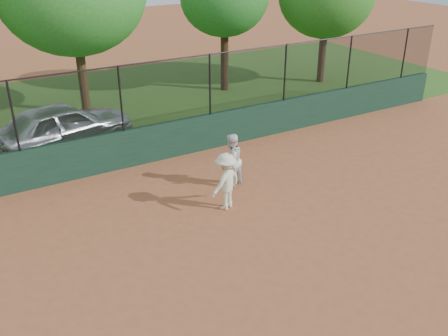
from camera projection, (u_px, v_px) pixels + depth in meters
ground at (243, 260)px, 11.17m from camera, size 80.00×80.00×0.00m
back_wall at (141, 146)px, 15.59m from camera, size 26.00×0.20×1.20m
grass_strip at (87, 110)px, 20.52m from camera, size 36.00×12.00×0.01m
parked_car at (63, 126)px, 16.59m from camera, size 5.02×2.94×1.60m
player_second at (231, 160)px, 14.15m from camera, size 0.93×0.83×1.58m
player_main at (226, 181)px, 12.98m from camera, size 1.15×0.91×1.69m
fence_assembly at (136, 96)px, 14.87m from camera, size 26.00×0.06×2.00m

